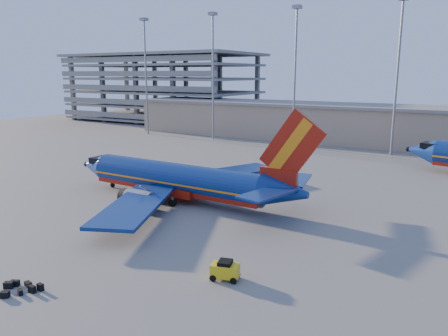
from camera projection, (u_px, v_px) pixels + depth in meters
The scene contains 7 objects.
ground at pixel (186, 204), 52.11m from camera, with size 220.00×220.00×0.00m, color slate.
terminal_building at pixel (379, 125), 94.95m from camera, with size 122.00×16.00×8.50m.
parking_garage at pixel (163, 85), 142.79m from camera, with size 62.00×32.00×21.40m.
light_mast_row at pixel (344, 61), 84.55m from camera, with size 101.60×1.60×28.65m.
aircraft_main at pixel (181, 180), 53.09m from camera, with size 34.93×33.63×11.83m.
baggage_tug at pixel (225, 270), 32.81m from camera, with size 2.36×1.78×1.51m.
luggage_pile at pixel (20, 288), 31.22m from camera, with size 2.90×2.41×0.52m.
Camera 1 is at (29.43, -40.70, 15.22)m, focal length 35.00 mm.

